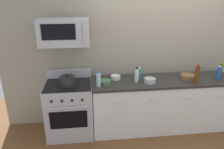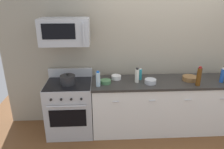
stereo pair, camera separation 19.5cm
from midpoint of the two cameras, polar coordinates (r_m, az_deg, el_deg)
The scene contains 16 objects.
ground_plane at distance 4.09m, azimuth 11.49°, elevation -13.44°, with size 6.68×6.68×0.00m, color brown.
back_wall at distance 3.90m, azimuth 11.08°, elevation 6.73°, with size 5.56×0.10×2.70m, color #9E937F.
counter_unit at distance 3.85m, azimuth 11.97°, elevation -7.75°, with size 2.47×0.66×0.92m.
range_oven at distance 3.70m, azimuth -12.82°, elevation -8.96°, with size 0.76×0.69×1.07m.
microwave at distance 3.32m, azimuth -14.50°, elevation 11.11°, with size 0.74×0.44×0.40m.
bottle_water_clear at distance 3.29m, azimuth -5.39°, elevation -1.34°, with size 0.07×0.07×0.25m.
bottle_wine_amber at distance 3.60m, azimuth 20.64°, elevation -0.08°, with size 0.07×0.07×0.32m.
bottle_soda_blue at distance 3.92m, azimuth 25.71°, elevation 0.33°, with size 0.06×0.06×0.25m.
bottle_dish_soap at distance 3.60m, azimuth 5.89°, elevation 0.24°, with size 0.06×0.06×0.20m.
bottle_olive_oil at distance 4.11m, azimuth 26.13°, elevation 1.12°, with size 0.06×0.06×0.25m.
bottle_vinegar_white at distance 3.46m, azimuth 5.10°, elevation -0.15°, with size 0.07×0.07×0.25m.
bowl_wooden_salad at distance 3.81m, azimuth 18.46°, elevation -0.51°, with size 0.25×0.25×0.07m.
bowl_white_ceramic at distance 3.59m, azimuth -0.58°, elevation -0.72°, with size 0.16×0.16×0.07m.
bowl_green_glaze at distance 3.42m, azimuth -3.38°, elevation -1.97°, with size 0.18×0.18×0.06m.
bowl_steel_prep at distance 3.48m, azimuth 8.68°, elevation -1.59°, with size 0.19×0.19×0.07m.
stockpot at distance 3.42m, azimuth -13.59°, elevation -1.69°, with size 0.24×0.24×0.18m.
Camera 1 is at (-1.27, -3.19, 2.26)m, focal length 33.71 mm.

